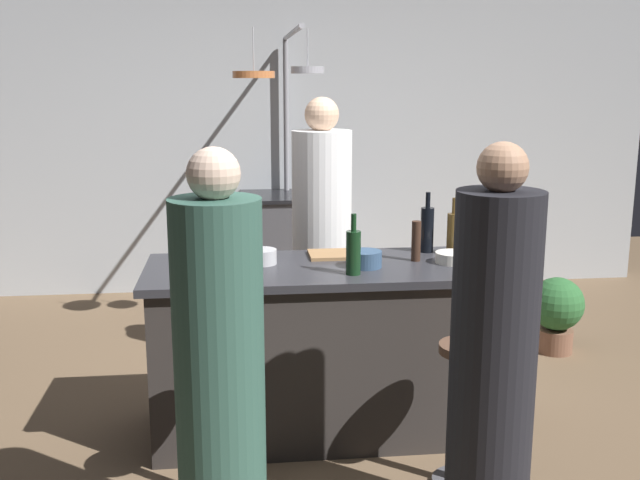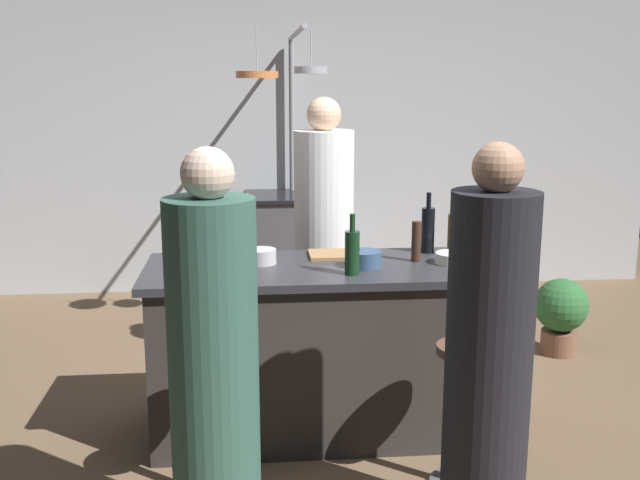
{
  "view_description": "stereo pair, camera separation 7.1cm",
  "coord_description": "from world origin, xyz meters",
  "views": [
    {
      "loc": [
        -0.43,
        -3.65,
        1.83
      ],
      "look_at": [
        0.0,
        0.15,
        1.0
      ],
      "focal_mm": 41.99,
      "sensor_mm": 36.0,
      "label": 1
    },
    {
      "loc": [
        -0.36,
        -3.66,
        1.83
      ],
      "look_at": [
        0.0,
        0.15,
        1.0
      ],
      "focal_mm": 41.99,
      "sensor_mm": 36.0,
      "label": 2
    }
  ],
  "objects": [
    {
      "name": "bar_stool_right",
      "position": [
        0.57,
        -0.62,
        0.38
      ],
      "size": [
        0.28,
        0.28,
        0.68
      ],
      "color": "#4C4C51",
      "rests_on": "ground_plane"
    },
    {
      "name": "pepper_mill",
      "position": [
        0.49,
        0.05,
        1.01
      ],
      "size": [
        0.05,
        0.05,
        0.21
      ],
      "primitive_type": "cylinder",
      "color": "#382319",
      "rests_on": "kitchen_island"
    },
    {
      "name": "wine_bottle_green",
      "position": [
        -0.49,
        0.03,
        1.03
      ],
      "size": [
        0.07,
        0.07,
        0.33
      ],
      "color": "#193D23",
      "rests_on": "kitchen_island"
    },
    {
      "name": "cutting_board",
      "position": [
        0.11,
        0.2,
        0.91
      ],
      "size": [
        0.32,
        0.22,
        0.02
      ],
      "primitive_type": "cube",
      "color": "#997047",
      "rests_on": "kitchen_island"
    },
    {
      "name": "ground_plane",
      "position": [
        0.0,
        0.0,
        0.0
      ],
      "size": [
        9.0,
        9.0,
        0.0
      ],
      "primitive_type": "plane",
      "color": "brown"
    },
    {
      "name": "chef",
      "position": [
        0.09,
        0.82,
        0.8
      ],
      "size": [
        0.36,
        0.36,
        1.72
      ],
      "color": "white",
      "rests_on": "ground_plane"
    },
    {
      "name": "wine_glass_near_right_guest",
      "position": [
        -0.59,
        0.22,
        1.01
      ],
      "size": [
        0.07,
        0.07,
        0.15
      ],
      "color": "silver",
      "rests_on": "kitchen_island"
    },
    {
      "name": "mixing_bowl_blue",
      "position": [
        0.21,
        -0.06,
        0.94
      ],
      "size": [
        0.17,
        0.17,
        0.08
      ],
      "primitive_type": "cylinder",
      "color": "#334C6B",
      "rests_on": "kitchen_island"
    },
    {
      "name": "wine_bottle_red",
      "position": [
        0.12,
        -0.19,
        1.01
      ],
      "size": [
        0.07,
        0.07,
        0.3
      ],
      "color": "#143319",
      "rests_on": "kitchen_island"
    },
    {
      "name": "wine_bottle_amber",
      "position": [
        0.72,
        0.17,
        1.02
      ],
      "size": [
        0.07,
        0.07,
        0.31
      ],
      "color": "brown",
      "rests_on": "kitchen_island"
    },
    {
      "name": "mixing_bowl_ceramic",
      "position": [
        0.67,
        -0.02,
        0.93
      ],
      "size": [
        0.18,
        0.18,
        0.06
      ],
      "primitive_type": "cylinder",
      "color": "silver",
      "rests_on": "kitchen_island"
    },
    {
      "name": "mixing_bowl_steel",
      "position": [
        -0.31,
        0.07,
        0.94
      ],
      "size": [
        0.15,
        0.15,
        0.08
      ],
      "primitive_type": "cylinder",
      "color": "#B7B7BC",
      "rests_on": "kitchen_island"
    },
    {
      "name": "kitchen_island",
      "position": [
        0.0,
        0.0,
        0.45
      ],
      "size": [
        1.8,
        0.72,
        0.9
      ],
      "color": "#332D2B",
      "rests_on": "ground_plane"
    },
    {
      "name": "potted_plant",
      "position": [
        1.7,
        0.97,
        0.3
      ],
      "size": [
        0.36,
        0.36,
        0.52
      ],
      "color": "brown",
      "rests_on": "ground_plane"
    },
    {
      "name": "wine_glass_by_chef",
      "position": [
        -0.57,
        -0.04,
        1.01
      ],
      "size": [
        0.07,
        0.07,
        0.15
      ],
      "color": "silver",
      "rests_on": "kitchen_island"
    },
    {
      "name": "guest_right",
      "position": [
        0.55,
        -0.98,
        0.74
      ],
      "size": [
        0.34,
        0.34,
        1.6
      ],
      "color": "black",
      "rests_on": "ground_plane"
    },
    {
      "name": "stove_range",
      "position": [
        0.0,
        2.45,
        0.45
      ],
      "size": [
        0.8,
        0.64,
        0.89
      ],
      "color": "#47474C",
      "rests_on": "ground_plane"
    },
    {
      "name": "bar_stool_left",
      "position": [
        -0.55,
        -0.62,
        0.38
      ],
      "size": [
        0.28,
        0.28,
        0.68
      ],
      "color": "#4C4C51",
      "rests_on": "ground_plane"
    },
    {
      "name": "wine_bottle_dark",
      "position": [
        0.6,
        0.24,
        1.03
      ],
      "size": [
        0.07,
        0.07,
        0.33
      ],
      "color": "black",
      "rests_on": "kitchen_island"
    },
    {
      "name": "back_wall",
      "position": [
        0.0,
        2.85,
        1.3
      ],
      "size": [
        6.4,
        0.16,
        2.6
      ],
      "primitive_type": "cube",
      "color": "#B2B7BC",
      "rests_on": "ground_plane"
    },
    {
      "name": "overhead_pot_rack",
      "position": [
        -0.08,
        1.92,
        1.63
      ],
      "size": [
        0.6,
        1.56,
        2.17
      ],
      "color": "gray",
      "rests_on": "ground_plane"
    },
    {
      "name": "guest_left",
      "position": [
        -0.51,
        -1.01,
        0.74
      ],
      "size": [
        0.34,
        0.34,
        1.6
      ],
      "color": "#33594C",
      "rests_on": "ground_plane"
    }
  ]
}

